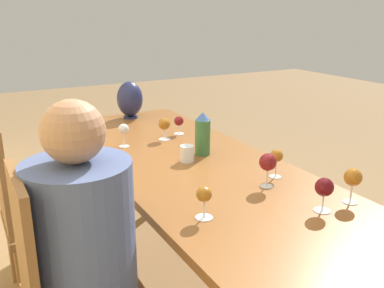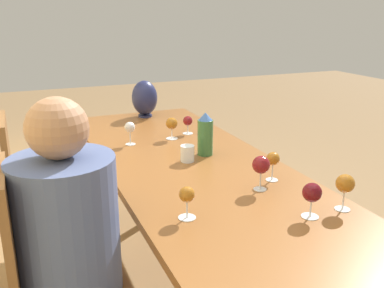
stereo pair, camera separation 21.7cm
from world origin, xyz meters
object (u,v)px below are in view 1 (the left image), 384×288
(water_bottle, at_px, (203,134))
(vase, at_px, (130,99))
(wine_glass_3, at_px, (164,125))
(chair_far, at_px, (31,209))
(wine_glass_7, at_px, (204,196))
(wine_glass_6, at_px, (353,178))
(wine_glass_5, at_px, (268,163))
(person_near, at_px, (88,252))
(wine_glass_2, at_px, (324,188))
(water_tumbler, at_px, (187,154))
(wine_glass_4, at_px, (179,122))
(wine_glass_1, at_px, (276,157))
(wine_glass_0, at_px, (124,130))

(water_bottle, distance_m, vase, 0.96)
(wine_glass_3, height_order, chair_far, chair_far)
(wine_glass_7, xyz_separation_m, chair_far, (0.94, 0.50, -0.34))
(wine_glass_6, xyz_separation_m, wine_glass_7, (0.17, 0.59, -0.02))
(water_bottle, relative_size, wine_glass_5, 1.52)
(person_near, bearing_deg, wine_glass_7, -111.98)
(vase, xyz_separation_m, wine_glass_2, (-1.78, -0.12, -0.04))
(wine_glass_3, bearing_deg, water_tumbler, 171.08)
(wine_glass_4, xyz_separation_m, person_near, (-0.90, 0.84, -0.20))
(water_bottle, height_order, wine_glass_6, water_bottle)
(wine_glass_4, bearing_deg, vase, 12.40)
(water_tumbler, height_order, chair_far, chair_far)
(vase, relative_size, person_near, 0.21)
(water_tumbler, xyz_separation_m, wine_glass_1, (-0.39, -0.26, 0.06))
(wine_glass_0, xyz_separation_m, person_near, (-0.82, 0.45, -0.22))
(wine_glass_4, bearing_deg, person_near, 136.79)
(water_tumbler, relative_size, wine_glass_1, 0.63)
(water_tumbler, distance_m, wine_glass_1, 0.47)
(wine_glass_0, bearing_deg, wine_glass_6, -154.41)
(wine_glass_4, relative_size, chair_far, 0.11)
(wine_glass_3, relative_size, wine_glass_4, 1.16)
(water_bottle, bearing_deg, wine_glass_0, 44.54)
(vase, height_order, wine_glass_7, vase)
(vase, distance_m, wine_glass_3, 0.61)
(chair_far, bearing_deg, wine_glass_6, -135.30)
(wine_glass_6, bearing_deg, water_bottle, 15.30)
(wine_glass_5, relative_size, wine_glass_6, 1.05)
(wine_glass_3, relative_size, wine_glass_7, 1.04)
(wine_glass_4, height_order, wine_glass_6, wine_glass_6)
(person_near, bearing_deg, wine_glass_3, -40.54)
(wine_glass_4, distance_m, wine_glass_7, 1.15)
(wine_glass_5, xyz_separation_m, chair_far, (0.81, 0.90, -0.36))
(wine_glass_6, height_order, chair_far, chair_far)
(wine_glass_2, distance_m, wine_glass_3, 1.18)
(wine_glass_3, bearing_deg, wine_glass_6, -166.12)
(water_tumbler, distance_m, wine_glass_5, 0.49)
(wine_glass_5, relative_size, wine_glass_7, 1.21)
(chair_far, relative_size, person_near, 0.81)
(wine_glass_6, bearing_deg, person_near, 71.54)
(water_bottle, xyz_separation_m, vase, (0.96, 0.05, 0.02))
(wine_glass_1, height_order, wine_glass_3, wine_glass_1)
(wine_glass_0, bearing_deg, wine_glass_2, -161.14)
(wine_glass_4, bearing_deg, water_bottle, 170.78)
(wine_glass_5, bearing_deg, vase, 3.03)
(wine_glass_2, relative_size, wine_glass_6, 0.93)
(wine_glass_1, bearing_deg, water_tumbler, 33.94)
(water_tumbler, height_order, wine_glass_5, wine_glass_5)
(wine_glass_0, xyz_separation_m, wine_glass_7, (-0.98, 0.04, -0.01))
(wine_glass_2, relative_size, person_near, 0.11)
(water_bottle, bearing_deg, wine_glass_4, -9.22)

